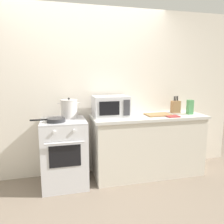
% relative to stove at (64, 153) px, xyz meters
% --- Properties ---
extents(ground_plane, '(10.00, 10.00, 0.00)m').
position_rel_stove_xyz_m(ground_plane, '(0.35, -0.60, -0.46)').
color(ground_plane, '#7A6B5B').
extents(back_wall, '(4.40, 0.10, 2.50)m').
position_rel_stove_xyz_m(back_wall, '(0.65, 0.37, 0.79)').
color(back_wall, silver).
rests_on(back_wall, ground_plane).
extents(lower_cabinet_right, '(1.64, 0.56, 0.88)m').
position_rel_stove_xyz_m(lower_cabinet_right, '(1.25, 0.02, -0.02)').
color(lower_cabinet_right, beige).
rests_on(lower_cabinet_right, ground_plane).
extents(countertop_right, '(1.70, 0.60, 0.04)m').
position_rel_stove_xyz_m(countertop_right, '(1.25, 0.02, 0.44)').
color(countertop_right, beige).
rests_on(countertop_right, lower_cabinet_right).
extents(stove, '(0.60, 0.64, 0.92)m').
position_rel_stove_xyz_m(stove, '(0.00, 0.00, 0.00)').
color(stove, silver).
rests_on(stove, ground_plane).
extents(stock_pot, '(0.32, 0.24, 0.29)m').
position_rel_stove_xyz_m(stock_pot, '(0.09, 0.12, 0.59)').
color(stock_pot, silver).
rests_on(stock_pot, stove).
extents(frying_pan, '(0.44, 0.24, 0.05)m').
position_rel_stove_xyz_m(frying_pan, '(-0.10, -0.09, 0.48)').
color(frying_pan, '#28282B').
rests_on(frying_pan, stove).
extents(microwave, '(0.50, 0.37, 0.30)m').
position_rel_stove_xyz_m(microwave, '(0.68, 0.08, 0.61)').
color(microwave, silver).
rests_on(microwave, countertop_right).
extents(cutting_board, '(0.36, 0.26, 0.02)m').
position_rel_stove_xyz_m(cutting_board, '(1.39, 0.00, 0.47)').
color(cutting_board, '#997047').
rests_on(cutting_board, countertop_right).
extents(knife_block, '(0.13, 0.10, 0.27)m').
position_rel_stove_xyz_m(knife_block, '(1.76, 0.14, 0.56)').
color(knife_block, '#997047').
rests_on(knife_block, countertop_right).
extents(pasta_box, '(0.08, 0.08, 0.22)m').
position_rel_stove_xyz_m(pasta_box, '(1.90, -0.03, 0.57)').
color(pasta_box, '#4C9356').
rests_on(pasta_box, countertop_right).
extents(oven_mitt, '(0.18, 0.14, 0.02)m').
position_rel_stove_xyz_m(oven_mitt, '(1.54, -0.16, 0.47)').
color(oven_mitt, '#993333').
rests_on(oven_mitt, countertop_right).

